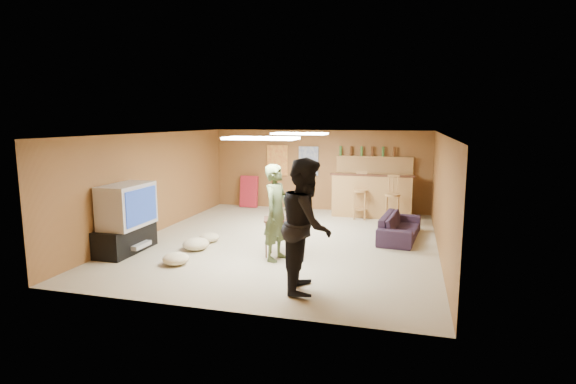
% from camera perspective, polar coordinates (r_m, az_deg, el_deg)
% --- Properties ---
extents(ground, '(7.00, 7.00, 0.00)m').
position_cam_1_polar(ground, '(9.30, -0.33, -6.29)').
color(ground, tan).
rests_on(ground, ground).
extents(ceiling, '(6.00, 7.00, 0.02)m').
position_cam_1_polar(ceiling, '(8.97, -0.34, 7.40)').
color(ceiling, silver).
rests_on(ceiling, ground).
extents(wall_back, '(6.00, 0.02, 2.20)m').
position_cam_1_polar(wall_back, '(12.44, 4.00, 2.78)').
color(wall_back, brown).
rests_on(wall_back, ground).
extents(wall_front, '(6.00, 0.02, 2.20)m').
position_cam_1_polar(wall_front, '(5.83, -9.64, -4.59)').
color(wall_front, brown).
rests_on(wall_front, ground).
extents(wall_left, '(0.02, 7.00, 2.20)m').
position_cam_1_polar(wall_left, '(10.28, -16.67, 1.08)').
color(wall_left, brown).
rests_on(wall_left, ground).
extents(wall_right, '(0.02, 7.00, 2.20)m').
position_cam_1_polar(wall_right, '(8.76, 18.93, -0.37)').
color(wall_right, brown).
rests_on(wall_right, ground).
extents(tv_stand, '(0.55, 1.30, 0.50)m').
position_cam_1_polar(tv_stand, '(9.06, -19.92, -5.62)').
color(tv_stand, black).
rests_on(tv_stand, ground).
extents(dvd_box, '(0.35, 0.50, 0.08)m').
position_cam_1_polar(dvd_box, '(8.96, -18.72, -6.37)').
color(dvd_box, '#B2B2B7').
rests_on(dvd_box, tv_stand).
extents(tv_body, '(0.60, 1.10, 0.80)m').
position_cam_1_polar(tv_body, '(8.88, -19.77, -1.60)').
color(tv_body, '#B2B2B7').
rests_on(tv_body, tv_stand).
extents(tv_screen, '(0.02, 0.95, 0.65)m').
position_cam_1_polar(tv_screen, '(8.71, -18.10, -1.72)').
color(tv_screen, navy).
rests_on(tv_screen, tv_body).
extents(bar_counter, '(2.00, 0.60, 1.10)m').
position_cam_1_polar(bar_counter, '(11.78, 10.62, -0.42)').
color(bar_counter, olive).
rests_on(bar_counter, ground).
extents(bar_lip, '(2.10, 0.12, 0.05)m').
position_cam_1_polar(bar_lip, '(11.45, 10.60, 2.09)').
color(bar_lip, '#402114').
rests_on(bar_lip, bar_counter).
extents(bar_shelf, '(2.00, 0.18, 0.05)m').
position_cam_1_polar(bar_shelf, '(12.11, 10.93, 4.36)').
color(bar_shelf, olive).
rests_on(bar_shelf, bar_backing).
extents(bar_backing, '(2.00, 0.14, 0.60)m').
position_cam_1_polar(bar_backing, '(12.15, 10.90, 2.96)').
color(bar_backing, olive).
rests_on(bar_backing, bar_counter).
extents(poster_left, '(0.60, 0.03, 0.85)m').
position_cam_1_polar(poster_left, '(12.67, -1.36, 4.05)').
color(poster_left, '#BF3F26').
rests_on(poster_left, wall_back).
extents(poster_right, '(0.55, 0.03, 0.80)m').
position_cam_1_polar(poster_right, '(12.44, 2.62, 3.95)').
color(poster_right, '#334C99').
rests_on(poster_right, wall_back).
extents(folding_chair_stack, '(0.50, 0.26, 0.91)m').
position_cam_1_polar(folding_chair_stack, '(12.88, -4.96, 0.06)').
color(folding_chair_stack, maroon).
rests_on(folding_chair_stack, ground).
extents(ceiling_panel_front, '(1.20, 0.60, 0.04)m').
position_cam_1_polar(ceiling_panel_front, '(7.53, -3.43, 6.83)').
color(ceiling_panel_front, white).
rests_on(ceiling_panel_front, ceiling).
extents(ceiling_panel_back, '(1.20, 0.60, 0.04)m').
position_cam_1_polar(ceiling_panel_back, '(10.13, 1.50, 7.42)').
color(ceiling_panel_back, white).
rests_on(ceiling_panel_back, ceiling).
extents(person_olive, '(0.54, 0.70, 1.71)m').
position_cam_1_polar(person_olive, '(7.92, -1.47, -2.63)').
color(person_olive, '#475631').
rests_on(person_olive, ground).
extents(person_black, '(0.88, 1.05, 1.94)m').
position_cam_1_polar(person_black, '(6.51, 2.34, -4.17)').
color(person_black, black).
rests_on(person_black, ground).
extents(sofa, '(0.88, 1.83, 0.52)m').
position_cam_1_polar(sofa, '(9.73, 14.01, -4.30)').
color(sofa, black).
rests_on(sofa, ground).
extents(tray_table, '(0.65, 0.58, 0.71)m').
position_cam_1_polar(tray_table, '(8.22, -1.15, -5.79)').
color(tray_table, '#402114').
rests_on(tray_table, ground).
extents(cup_red_near, '(0.08, 0.08, 0.11)m').
position_cam_1_polar(cup_red_near, '(8.21, -1.84, -2.89)').
color(cup_red_near, red).
rests_on(cup_red_near, tray_table).
extents(cup_red_far, '(0.07, 0.07, 0.10)m').
position_cam_1_polar(cup_red_far, '(8.04, -0.75, -3.17)').
color(cup_red_far, red).
rests_on(cup_red_far, tray_table).
extents(cup_blue, '(0.08, 0.08, 0.10)m').
position_cam_1_polar(cup_blue, '(8.16, -0.03, -2.99)').
color(cup_blue, navy).
rests_on(cup_blue, tray_table).
extents(bar_stool_left, '(0.45, 0.45, 1.21)m').
position_cam_1_polar(bar_stool_left, '(11.39, 9.17, -0.42)').
color(bar_stool_left, olive).
rests_on(bar_stool_left, ground).
extents(bar_stool_right, '(0.43, 0.43, 1.22)m').
position_cam_1_polar(bar_stool_right, '(10.89, 13.13, -0.96)').
color(bar_stool_right, olive).
rests_on(bar_stool_right, ground).
extents(cushion_near_tv, '(0.56, 0.56, 0.23)m').
position_cam_1_polar(cushion_near_tv, '(8.87, -11.62, -6.47)').
color(cushion_near_tv, '#C2B389').
rests_on(cushion_near_tv, ground).
extents(cushion_mid, '(0.54, 0.54, 0.19)m').
position_cam_1_polar(cushion_mid, '(9.37, -9.99, -5.71)').
color(cushion_mid, '#C2B389').
rests_on(cushion_mid, ground).
extents(cushion_far, '(0.56, 0.56, 0.20)m').
position_cam_1_polar(cushion_far, '(8.07, -14.06, -8.22)').
color(cushion_far, '#C2B389').
rests_on(cushion_far, ground).
extents(bottle_row, '(1.48, 0.08, 0.26)m').
position_cam_1_polar(bottle_row, '(12.09, 10.00, 5.12)').
color(bottle_row, '#3F7233').
rests_on(bottle_row, bar_shelf).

